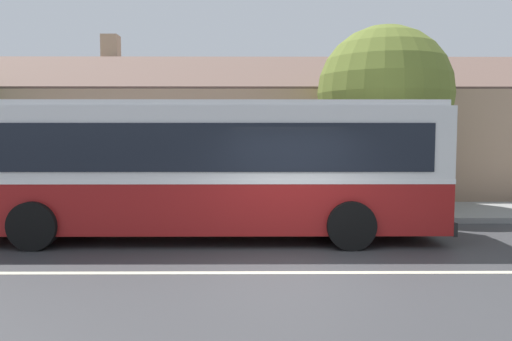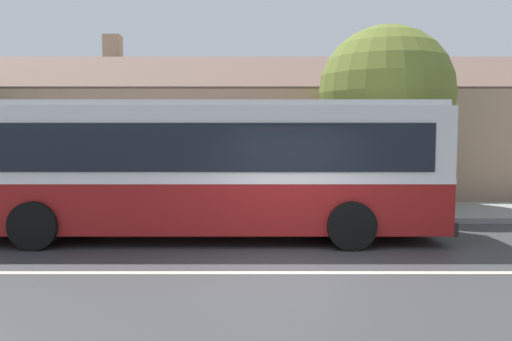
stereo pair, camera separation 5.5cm
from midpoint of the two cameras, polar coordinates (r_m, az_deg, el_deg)
The scene contains 6 objects.
ground_plane at distance 8.69m, azimuth 4.57°, elevation -11.58°, with size 300.00×300.00×0.00m, color #38383A.
sidewalk_far at distance 14.52m, azimuth 2.54°, elevation -4.74°, with size 60.00×3.00×0.15m, color gray.
lane_divider_stripe at distance 8.68m, azimuth 4.57°, elevation -11.55°, with size 60.00×0.16×0.01m, color beige.
community_building at distance 20.95m, azimuth 1.86°, elevation 3.48°, with size 25.84×8.28×6.51m.
transit_bus at distance 11.33m, azimuth -7.60°, elevation 0.59°, with size 11.10×2.79×3.04m.
street_tree_primary at distance 15.77m, azimuth 13.81°, elevation 7.93°, with size 4.08×4.08×5.58m.
Camera 1 is at (-0.76, -8.32, 2.40)m, focal length 35.00 mm.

